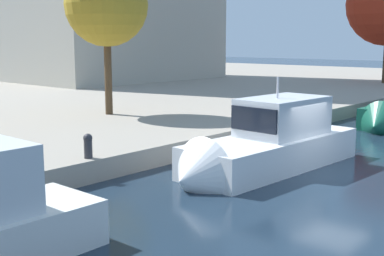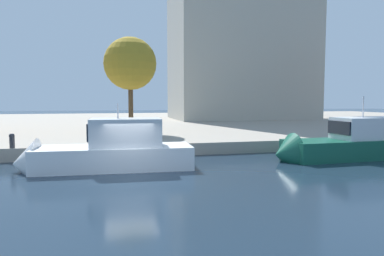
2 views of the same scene
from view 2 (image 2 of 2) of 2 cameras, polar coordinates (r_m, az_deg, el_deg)
name	(u,v)px [view 2 (image 2 of 2)]	position (r m, az deg, el deg)	size (l,w,h in m)	color
ground_plane	(131,177)	(17.19, -9.97, -7.85)	(220.00, 220.00, 0.00)	#192838
dock_promenade	(116,123)	(49.92, -12.42, 0.74)	(120.00, 55.00, 0.82)	gray
motor_yacht_2	(104,154)	(19.17, -14.17, -4.19)	(9.34, 3.18, 4.39)	white
motor_yacht_3	(351,146)	(24.24, 24.66, -2.67)	(10.83, 2.98, 4.77)	#14513D
mooring_bollard_0	(12,140)	(23.55, -27.41, -1.76)	(0.32, 0.32, 0.88)	#2D2D33
tree_5	(131,63)	(30.96, -9.98, 10.46)	(4.55, 4.55, 8.28)	#4C3823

